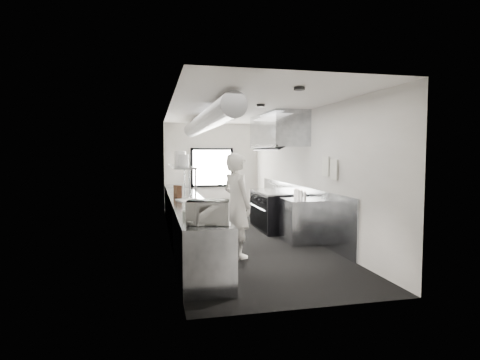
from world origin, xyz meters
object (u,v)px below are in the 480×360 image
microwave (208,212)px  exhaust_hood (277,131)px  plate_stack_b (180,159)px  pass_shelf (181,167)px  small_plate (197,205)px  squeeze_bottle_b (301,195)px  deli_tub_b (188,214)px  squeeze_bottle_a (305,197)px  plate_stack_c (181,158)px  knife_block (178,191)px  squeeze_bottle_e (295,194)px  range (275,210)px  line_cook (237,205)px  cutting_board (190,200)px  bottle_station (300,221)px  plate_stack_d (180,158)px  far_work_table (177,201)px  squeeze_bottle_c (298,195)px  deli_tub_a (188,215)px  squeeze_bottle_d (296,194)px  plate_stack_a (184,160)px  prep_counter (189,223)px

microwave → exhaust_hood: bearing=71.6°
plate_stack_b → pass_shelf: bearing=82.6°
small_plate → squeeze_bottle_b: (2.17, 0.30, 0.09)m
deli_tub_b → squeeze_bottle_a: 2.83m
small_plate → plate_stack_c: 2.46m
knife_block → squeeze_bottle_e: 2.54m
exhaust_hood → microwave: (-2.22, -3.76, -1.33)m
range → line_cook: (-1.43, -2.24, 0.46)m
plate_stack_c → squeeze_bottle_b: plate_stack_c is taller
plate_stack_c → cutting_board: bearing=-88.4°
pass_shelf → line_cook: 2.73m
bottle_station → range: bearing=94.6°
pass_shelf → squeeze_bottle_e: pass_shelf is taller
plate_stack_d → squeeze_bottle_b: (2.28, -2.47, -0.75)m
squeeze_bottle_a → range: bearing=92.2°
plate_stack_d → microwave: bearing=-89.3°
bottle_station → far_work_table: same height
squeeze_bottle_c → pass_shelf: bearing=142.7°
far_work_table → deli_tub_a: (-0.20, -5.72, 0.50)m
squeeze_bottle_d → squeeze_bottle_e: (0.02, 0.10, -0.01)m
plate_stack_c → plate_stack_a: bearing=-90.4°
line_cook → small_plate: (-0.68, 0.37, -0.02)m
knife_block → squeeze_bottle_d: knife_block is taller
plate_stack_c → squeeze_bottle_d: bearing=-36.3°
deli_tub_b → plate_stack_a: size_ratio=0.57×
bottle_station → plate_stack_b: size_ratio=2.75×
deli_tub_b → squeeze_bottle_b: 2.92m
plate_stack_c → plate_stack_b: bearing=-97.0°
squeeze_bottle_d → squeeze_bottle_a: bearing=-91.6°
deli_tub_a → squeeze_bottle_a: bearing=30.9°
squeeze_bottle_a → squeeze_bottle_c: bearing=93.3°
prep_counter → far_work_table: bearing=90.0°
far_work_table → knife_block: size_ratio=4.63×
pass_shelf → plate_stack_c: plate_stack_c is taller
knife_block → plate_stack_c: plate_stack_c is taller
far_work_table → small_plate: small_plate is taller
prep_counter → cutting_board: cutting_board is taller
cutting_board → far_work_table: bearing=90.3°
far_work_table → line_cook: bearing=-80.9°
pass_shelf → plate_stack_c: bearing=83.8°
bottle_station → plate_stack_c: bearing=141.4°
exhaust_hood → plate_stack_d: bearing=158.4°
cutting_board → bottle_station: bearing=-5.8°
prep_counter → small_plate: 0.81m
plate_stack_d → squeeze_bottle_c: 3.33m
microwave → squeeze_bottle_a: size_ratio=2.90×
plate_stack_d → squeeze_bottle_b: size_ratio=1.77×
squeeze_bottle_a → plate_stack_d: bearing=130.8°
exhaust_hood → squeeze_bottle_e: bearing=-88.0°
knife_block → squeeze_bottle_c: bearing=-37.3°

